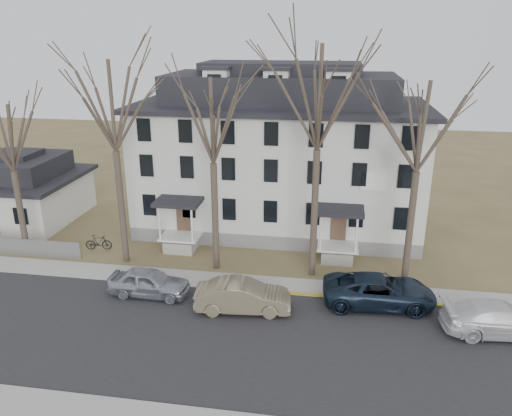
% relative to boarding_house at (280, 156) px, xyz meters
% --- Properties ---
extents(ground, '(120.00, 120.00, 0.00)m').
position_rel_boarding_house_xyz_m(ground, '(2.00, -17.95, -5.38)').
color(ground, brown).
rests_on(ground, ground).
extents(main_road, '(120.00, 10.00, 0.04)m').
position_rel_boarding_house_xyz_m(main_road, '(2.00, -15.95, -5.38)').
color(main_road, '#27272A').
rests_on(main_road, ground).
extents(far_sidewalk, '(120.00, 2.00, 0.08)m').
position_rel_boarding_house_xyz_m(far_sidewalk, '(2.00, -9.95, -5.38)').
color(far_sidewalk, '#A09F97').
rests_on(far_sidewalk, ground).
extents(yellow_curb, '(14.00, 0.25, 0.06)m').
position_rel_boarding_house_xyz_m(yellow_curb, '(7.00, -10.85, -5.38)').
color(yellow_curb, gold).
rests_on(yellow_curb, ground).
extents(boarding_house, '(20.80, 12.36, 12.05)m').
position_rel_boarding_house_xyz_m(boarding_house, '(0.00, 0.00, 0.00)').
color(boarding_house, slate).
rests_on(boarding_house, ground).
extents(small_house, '(8.70, 8.70, 5.00)m').
position_rel_boarding_house_xyz_m(small_house, '(-20.00, -1.96, -3.13)').
color(small_house, silver).
rests_on(small_house, ground).
extents(tree_far_left, '(8.40, 8.40, 13.72)m').
position_rel_boarding_house_xyz_m(tree_far_left, '(-9.00, -8.15, 4.96)').
color(tree_far_left, '#473B31').
rests_on(tree_far_left, ground).
extents(tree_mid_left, '(7.80, 7.80, 12.74)m').
position_rel_boarding_house_xyz_m(tree_mid_left, '(-3.00, -8.15, 4.22)').
color(tree_mid_left, '#473B31').
rests_on(tree_mid_left, ground).
extents(tree_center, '(9.00, 9.00, 14.70)m').
position_rel_boarding_house_xyz_m(tree_center, '(3.00, -8.15, 5.71)').
color(tree_center, '#473B31').
rests_on(tree_center, ground).
extents(tree_mid_right, '(7.80, 7.80, 12.74)m').
position_rel_boarding_house_xyz_m(tree_mid_right, '(8.50, -8.15, 4.22)').
color(tree_mid_right, '#473B31').
rests_on(tree_mid_right, ground).
extents(tree_bungalow, '(6.60, 6.60, 10.78)m').
position_rel_boarding_house_xyz_m(tree_bungalow, '(-16.00, -8.15, 2.74)').
color(tree_bungalow, '#473B31').
rests_on(tree_bungalow, ground).
extents(car_silver, '(4.59, 1.92, 1.55)m').
position_rel_boarding_house_xyz_m(car_silver, '(-5.91, -12.16, -4.60)').
color(car_silver, '#989DAA').
rests_on(car_silver, ground).
extents(car_tan, '(5.21, 2.27, 1.66)m').
position_rel_boarding_house_xyz_m(car_tan, '(-0.41, -12.97, -4.55)').
color(car_tan, '#786D54').
rests_on(car_tan, ground).
extents(car_navy, '(6.20, 3.19, 1.67)m').
position_rel_boarding_house_xyz_m(car_navy, '(6.75, -11.22, -4.54)').
color(car_navy, '#152030').
rests_on(car_navy, ground).
extents(car_white, '(5.72, 2.79, 1.60)m').
position_rel_boarding_house_xyz_m(car_white, '(12.38, -13.07, -4.58)').
color(car_white, silver).
rests_on(car_white, ground).
extents(bicycle_left, '(2.00, 1.13, 1.00)m').
position_rel_boarding_house_xyz_m(bicycle_left, '(-6.04, -5.36, -4.88)').
color(bicycle_left, black).
rests_on(bicycle_left, ground).
extents(bicycle_right, '(1.86, 0.81, 1.08)m').
position_rel_boarding_house_xyz_m(bicycle_right, '(-11.49, -6.87, -4.84)').
color(bicycle_right, black).
rests_on(bicycle_right, ground).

